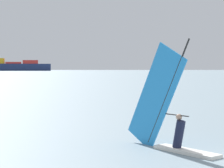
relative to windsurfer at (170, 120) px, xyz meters
The scene contains 1 object.
windsurfer is the anchor object (origin of this frame).
Camera 1 is at (-5.24, -12.70, 2.96)m, focal length 65.98 mm.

